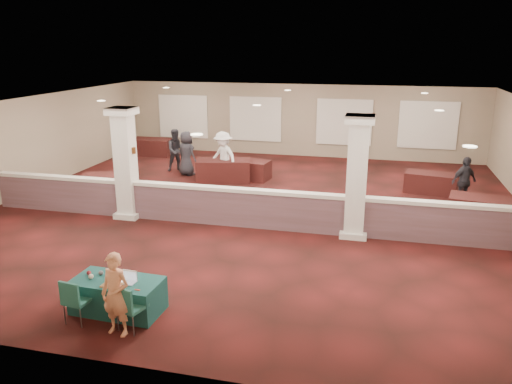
% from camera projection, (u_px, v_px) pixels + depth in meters
% --- Properties ---
extents(ground, '(16.00, 16.00, 0.00)m').
position_uv_depth(ground, '(257.00, 210.00, 15.30)').
color(ground, '#3F100F').
rests_on(ground, ground).
extents(wall_back, '(16.00, 0.04, 3.20)m').
position_uv_depth(wall_back, '(299.00, 120.00, 22.30)').
color(wall_back, '#807259').
rests_on(wall_back, ground).
extents(wall_front, '(16.00, 0.04, 3.20)m').
position_uv_depth(wall_front, '(130.00, 274.00, 7.40)').
color(wall_front, '#807259').
rests_on(wall_front, ground).
extents(wall_left, '(0.04, 16.00, 3.20)m').
position_uv_depth(wall_left, '(25.00, 146.00, 16.67)').
color(wall_left, '#807259').
rests_on(wall_left, ground).
extents(ceiling, '(16.00, 16.00, 0.02)m').
position_uv_depth(ceiling, '(257.00, 105.00, 14.39)').
color(ceiling, silver).
rests_on(ceiling, wall_back).
extents(partition_wall, '(15.60, 0.28, 1.10)m').
position_uv_depth(partition_wall, '(244.00, 207.00, 13.74)').
color(partition_wall, '#523738').
rests_on(partition_wall, ground).
extents(column_left, '(0.72, 0.72, 3.20)m').
position_uv_depth(column_left, '(126.00, 162.00, 14.24)').
color(column_left, silver).
rests_on(column_left, ground).
extents(column_right, '(0.72, 0.72, 3.20)m').
position_uv_depth(column_right, '(357.00, 176.00, 12.76)').
color(column_right, silver).
rests_on(column_right, ground).
extents(sconce_left, '(0.12, 0.12, 0.18)m').
position_uv_depth(sconce_left, '(116.00, 149.00, 14.20)').
color(sconce_left, brown).
rests_on(sconce_left, column_left).
extents(sconce_right, '(0.12, 0.12, 0.18)m').
position_uv_depth(sconce_right, '(134.00, 150.00, 14.07)').
color(sconce_right, brown).
rests_on(sconce_right, column_left).
extents(near_table, '(1.71, 0.91, 0.64)m').
position_uv_depth(near_table, '(118.00, 295.00, 9.42)').
color(near_table, '#0F3935').
rests_on(near_table, ground).
extents(conf_chair_main, '(0.55, 0.55, 0.88)m').
position_uv_depth(conf_chair_main, '(128.00, 304.00, 8.70)').
color(conf_chair_main, '#1E5954').
rests_on(conf_chair_main, ground).
extents(conf_chair_side, '(0.48, 0.49, 0.86)m').
position_uv_depth(conf_chair_side, '(75.00, 298.00, 8.94)').
color(conf_chair_side, '#1E5954').
rests_on(conf_chair_side, ground).
extents(woman, '(0.59, 0.43, 1.51)m').
position_uv_depth(woman, '(116.00, 295.00, 8.55)').
color(woman, tan).
rests_on(woman, ground).
extents(far_table_front_left, '(1.97, 1.33, 0.73)m').
position_uv_depth(far_table_front_left, '(110.00, 185.00, 16.65)').
color(far_table_front_left, black).
rests_on(far_table_front_left, ground).
extents(far_table_front_center, '(2.14, 1.43, 0.80)m').
position_uv_depth(far_table_front_center, '(223.00, 170.00, 18.44)').
color(far_table_front_center, black).
rests_on(far_table_front_center, ground).
extents(far_table_front_right, '(2.03, 1.29, 0.76)m').
position_uv_depth(far_table_front_right, '(484.00, 211.00, 14.00)').
color(far_table_front_right, black).
rests_on(far_table_front_right, ground).
extents(far_table_back_left, '(1.87, 0.94, 0.76)m').
position_uv_depth(far_table_back_left, '(152.00, 147.00, 22.73)').
color(far_table_back_left, black).
rests_on(far_table_back_left, ground).
extents(far_table_back_center, '(1.87, 1.14, 0.71)m').
position_uv_depth(far_table_back_center, '(246.00, 169.00, 18.75)').
color(far_table_back_center, black).
rests_on(far_table_back_center, ground).
extents(far_table_back_right, '(1.82, 1.16, 0.68)m').
position_uv_depth(far_table_back_right, '(431.00, 183.00, 16.97)').
color(far_table_back_right, black).
rests_on(far_table_back_right, ground).
extents(attendee_a, '(0.92, 0.81, 1.68)m').
position_uv_depth(attendee_a, '(177.00, 150.00, 19.75)').
color(attendee_a, black).
rests_on(attendee_a, ground).
extents(attendee_b, '(1.29, 1.01, 1.84)m').
position_uv_depth(attendee_b, '(223.00, 157.00, 18.29)').
color(attendee_b, silver).
rests_on(attendee_b, ground).
extents(attendee_c, '(1.00, 0.90, 1.57)m').
position_uv_depth(attendee_c, '(464.00, 182.00, 15.47)').
color(attendee_c, black).
rests_on(attendee_c, ground).
extents(attendee_d, '(0.95, 0.77, 1.70)m').
position_uv_depth(attendee_d, '(187.00, 153.00, 19.14)').
color(attendee_d, black).
rests_on(attendee_d, ground).
extents(laptop_base, '(0.30, 0.22, 0.02)m').
position_uv_depth(laptop_base, '(128.00, 283.00, 9.21)').
color(laptop_base, silver).
rests_on(laptop_base, near_table).
extents(laptop_screen, '(0.29, 0.02, 0.19)m').
position_uv_depth(laptop_screen, '(130.00, 275.00, 9.27)').
color(laptop_screen, silver).
rests_on(laptop_screen, near_table).
extents(screen_glow, '(0.26, 0.02, 0.17)m').
position_uv_depth(screen_glow, '(130.00, 276.00, 9.27)').
color(screen_glow, silver).
rests_on(screen_glow, near_table).
extents(knitting, '(0.36, 0.28, 0.03)m').
position_uv_depth(knitting, '(112.00, 285.00, 9.11)').
color(knitting, '#C2721F').
rests_on(knitting, near_table).
extents(yarn_cream, '(0.10, 0.10, 0.10)m').
position_uv_depth(yarn_cream, '(91.00, 276.00, 9.36)').
color(yarn_cream, beige).
rests_on(yarn_cream, near_table).
extents(yarn_red, '(0.09, 0.09, 0.09)m').
position_uv_depth(yarn_red, '(89.00, 273.00, 9.52)').
color(yarn_red, maroon).
rests_on(yarn_red, near_table).
extents(yarn_grey, '(0.09, 0.09, 0.09)m').
position_uv_depth(yarn_grey, '(101.00, 273.00, 9.51)').
color(yarn_grey, '#48474C').
rests_on(yarn_grey, near_table).
extents(scissors, '(0.11, 0.03, 0.01)m').
position_uv_depth(scissors, '(137.00, 290.00, 8.94)').
color(scissors, '#AE1C12').
rests_on(scissors, near_table).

